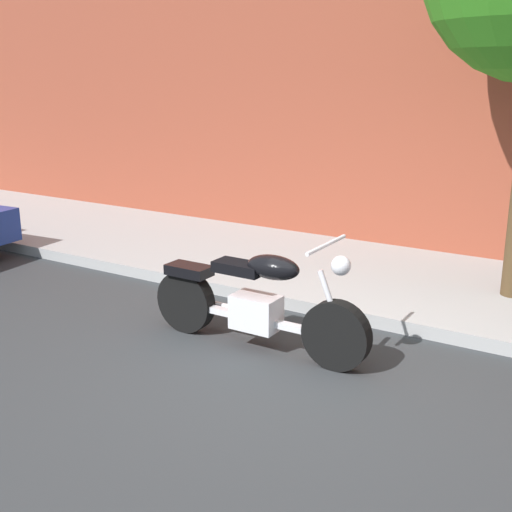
{
  "coord_description": "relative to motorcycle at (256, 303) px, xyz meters",
  "views": [
    {
      "loc": [
        2.46,
        -4.45,
        2.52
      ],
      "look_at": [
        -0.53,
        0.41,
        0.9
      ],
      "focal_mm": 46.38,
      "sensor_mm": 36.0,
      "label": 1
    }
  ],
  "objects": [
    {
      "name": "sidewalk",
      "position": [
        0.54,
        2.39,
        -0.38
      ],
      "size": [
        24.96,
        2.72,
        0.14
      ],
      "primitive_type": "cube",
      "color": "#A0A0A0",
      "rests_on": "ground"
    },
    {
      "name": "motorcycle",
      "position": [
        0.0,
        0.0,
        0.0
      ],
      "size": [
        2.25,
        0.7,
        1.12
      ],
      "color": "black",
      "rests_on": "ground"
    },
    {
      "name": "ground_plane",
      "position": [
        0.54,
        -0.42,
        -0.45
      ],
      "size": [
        60.0,
        60.0,
        0.0
      ],
      "primitive_type": "plane",
      "color": "#303335"
    }
  ]
}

